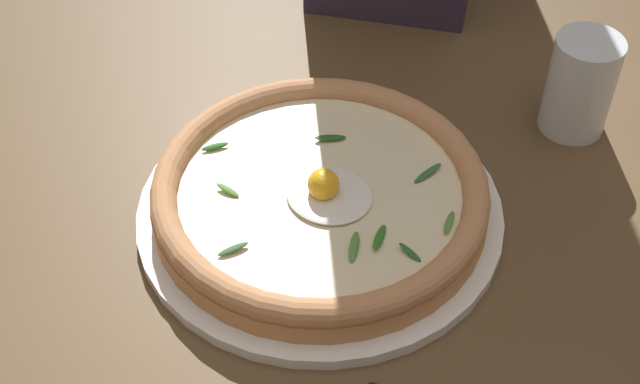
# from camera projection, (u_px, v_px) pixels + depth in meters

# --- Properties ---
(ground_plane) EXTENTS (2.40, 2.40, 0.03)m
(ground_plane) POSITION_uv_depth(u_px,v_px,m) (326.00, 199.00, 0.84)
(ground_plane) COLOR brown
(ground_plane) RESTS_ON ground
(pizza_plate) EXTENTS (0.33, 0.33, 0.01)m
(pizza_plate) POSITION_uv_depth(u_px,v_px,m) (320.00, 212.00, 0.80)
(pizza_plate) COLOR white
(pizza_plate) RESTS_ON ground
(pizza) EXTENTS (0.30, 0.30, 0.05)m
(pizza) POSITION_uv_depth(u_px,v_px,m) (320.00, 193.00, 0.78)
(pizza) COLOR tan
(pizza) RESTS_ON pizza_plate
(drinking_glass) EXTENTS (0.07, 0.07, 0.10)m
(drinking_glass) POSITION_uv_depth(u_px,v_px,m) (579.00, 91.00, 0.87)
(drinking_glass) COLOR silver
(drinking_glass) RESTS_ON ground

